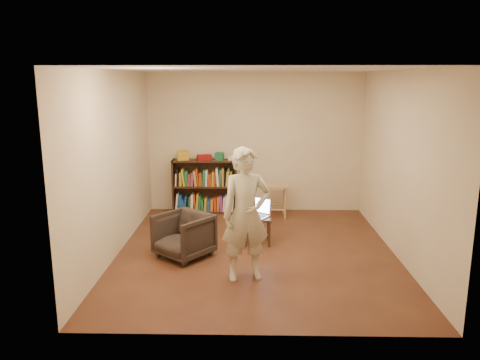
{
  "coord_description": "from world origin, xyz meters",
  "views": [
    {
      "loc": [
        -0.1,
        -6.44,
        2.5
      ],
      "look_at": [
        -0.24,
        0.35,
        1.0
      ],
      "focal_mm": 35.0,
      "sensor_mm": 36.0,
      "label": 1
    }
  ],
  "objects_px": {
    "stool": "(276,190)",
    "armchair": "(184,235)",
    "bookshelf": "(205,189)",
    "side_table": "(257,221)",
    "laptop": "(257,212)",
    "person": "(246,215)"
  },
  "relations": [
    {
      "from": "stool",
      "to": "armchair",
      "type": "xyz_separation_m",
      "value": [
        -1.4,
        -2.01,
        -0.17
      ]
    },
    {
      "from": "armchair",
      "to": "laptop",
      "type": "relative_size",
      "value": 1.48
    },
    {
      "from": "stool",
      "to": "armchair",
      "type": "distance_m",
      "value": 2.45
    },
    {
      "from": "bookshelf",
      "to": "laptop",
      "type": "xyz_separation_m",
      "value": [
        0.96,
        -1.65,
        0.04
      ]
    },
    {
      "from": "armchair",
      "to": "bookshelf",
      "type": "bearing_deg",
      "value": 127.01
    },
    {
      "from": "stool",
      "to": "side_table",
      "type": "distance_m",
      "value": 1.47
    },
    {
      "from": "armchair",
      "to": "person",
      "type": "relative_size",
      "value": 0.41
    },
    {
      "from": "side_table",
      "to": "stool",
      "type": "bearing_deg",
      "value": 75.99
    },
    {
      "from": "stool",
      "to": "armchair",
      "type": "height_order",
      "value": "armchair"
    },
    {
      "from": "laptop",
      "to": "bookshelf",
      "type": "bearing_deg",
      "value": 154.13
    },
    {
      "from": "side_table",
      "to": "person",
      "type": "bearing_deg",
      "value": -97.26
    },
    {
      "from": "side_table",
      "to": "laptop",
      "type": "height_order",
      "value": "laptop"
    },
    {
      "from": "side_table",
      "to": "laptop",
      "type": "xyz_separation_m",
      "value": [
        0.0,
        0.04,
        0.13
      ]
    },
    {
      "from": "bookshelf",
      "to": "stool",
      "type": "bearing_deg",
      "value": -11.84
    },
    {
      "from": "bookshelf",
      "to": "side_table",
      "type": "bearing_deg",
      "value": -60.48
    },
    {
      "from": "bookshelf",
      "to": "side_table",
      "type": "xyz_separation_m",
      "value": [
        0.96,
        -1.7,
        -0.09
      ]
    },
    {
      "from": "laptop",
      "to": "armchair",
      "type": "bearing_deg",
      "value": -115.22
    },
    {
      "from": "bookshelf",
      "to": "laptop",
      "type": "bearing_deg",
      "value": -59.77
    },
    {
      "from": "armchair",
      "to": "side_table",
      "type": "xyz_separation_m",
      "value": [
        1.05,
        0.58,
        0.04
      ]
    },
    {
      "from": "laptop",
      "to": "stool",
      "type": "bearing_deg",
      "value": 109.54
    },
    {
      "from": "bookshelf",
      "to": "person",
      "type": "xyz_separation_m",
      "value": [
        0.8,
        -2.99,
        0.4
      ]
    },
    {
      "from": "armchair",
      "to": "person",
      "type": "height_order",
      "value": "person"
    }
  ]
}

